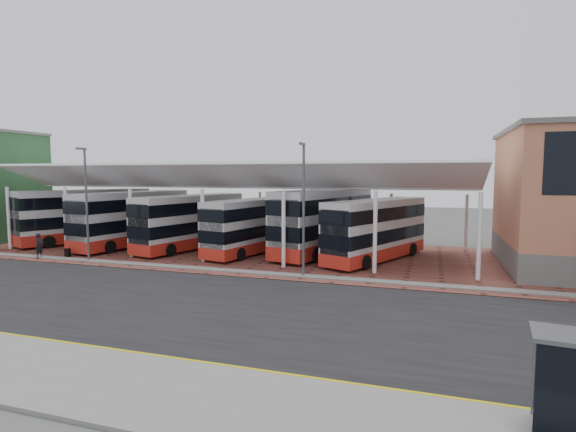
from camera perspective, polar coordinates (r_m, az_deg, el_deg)
name	(u,v)px	position (r m, az deg, el deg)	size (l,w,h in m)	color
ground	(228,302)	(22.50, -7.57, -10.79)	(140.00, 140.00, 0.00)	#474A45
road	(219,308)	(21.63, -8.73, -11.43)	(120.00, 14.00, 0.02)	black
forecourt	(328,257)	(33.88, 5.09, -5.24)	(72.00, 16.00, 0.06)	brown
sidewalk	(98,381)	(15.35, -23.02, -18.74)	(120.00, 4.00, 0.14)	slate
north_kerb	(272,274)	(28.02, -2.06, -7.37)	(120.00, 0.80, 0.14)	slate
yellow_line_near	(139,357)	(16.79, -18.36, -16.61)	(120.00, 0.12, 0.01)	gold
yellow_line_far	(145,353)	(17.02, -17.73, -16.29)	(120.00, 0.12, 0.01)	gold
canopy	(235,180)	(36.79, -6.78, 4.61)	(37.00, 11.63, 7.07)	white
lamp_west	(86,201)	(34.83, -24.25, 1.78)	(0.16, 0.90, 8.07)	#4F5055
lamp_east	(303,206)	(26.86, 1.97, 1.33)	(0.16, 0.90, 8.07)	#4F5055
bus_0	(85,216)	(44.97, -24.38, 0.00)	(7.21, 11.66, 4.78)	#BEBDC0
bus_1	(132,219)	(40.91, -19.14, -0.37)	(4.44, 11.62, 4.68)	#BEBDC0
bus_2	(190,222)	(38.00, -12.30, -0.78)	(4.98, 11.08, 4.45)	#BEBDC0
bus_3	(253,226)	(35.43, -4.44, -1.29)	(4.54, 10.53, 4.23)	#BEBDC0
bus_4	(324,222)	(35.26, 4.64, -0.71)	(5.75, 12.39, 4.98)	#BEBDC0
bus_5	(376,230)	(32.83, 11.15, -1.78)	(6.40, 10.70, 4.37)	#BEBDC0
pedestrian	(39,246)	(37.89, -29.02, -3.31)	(0.67, 0.44, 1.84)	black
suitcase	(67,253)	(37.57, -26.21, -4.19)	(0.37, 0.27, 0.64)	black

